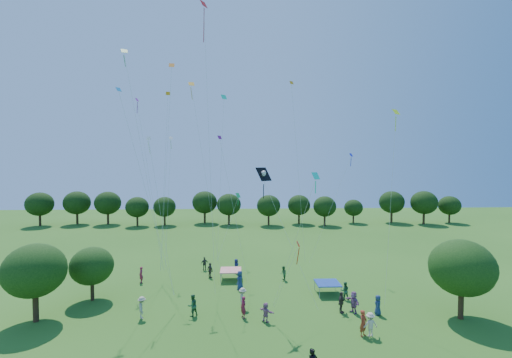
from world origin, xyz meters
The scene contains 41 objects.
near_tree_west centered at (-17.16, 12.92, 4.00)m, with size 4.56×4.56×6.06m.
near_tree_north centered at (-14.58, 16.96, 3.11)m, with size 3.72×3.72×4.80m.
near_tree_east centered at (16.12, 11.98, 4.08)m, with size 4.86×4.86×6.27m.
treeline centered at (-1.73, 55.43, 4.09)m, with size 88.01×8.77×6.77m.
tent_red_stripe centered at (-2.33, 21.84, 1.04)m, with size 2.20×2.20×1.10m.
tent_blue centered at (6.89, 17.51, 1.04)m, with size 2.20×2.20×1.10m.
crowd_person_0 centered at (-1.79, 24.17, 0.79)m, with size 0.78×0.42×1.58m, color navy.
crowd_person_1 centered at (-1.06, 12.84, 0.85)m, with size 0.63×0.41×1.70m, color maroon.
crowd_person_2 centered at (8.13, 16.17, 0.80)m, with size 0.79×0.43×1.60m, color #275B3B.
crowd_person_3 centered at (7.91, 9.53, 0.85)m, with size 1.12×0.50×1.71m, color beige.
crowd_person_4 centered at (-4.56, 22.60, 0.81)m, with size 0.95×0.43×1.62m, color #413834.
crowd_person_5 centered at (8.00, 13.40, 0.88)m, with size 1.65×0.59×1.77m, color #8A5188.
crowd_person_6 centered at (9.84, 12.92, 0.80)m, with size 0.79×0.43×1.61m, color navy.
crowd_person_7 centered at (-11.54, 21.33, 0.83)m, with size 0.62×0.40×1.65m, color maroon.
crowd_person_8 centered at (3.19, 21.36, 0.76)m, with size 0.75×0.41×1.52m, color #265A2E.
crowd_person_9 centered at (-1.10, 14.58, 0.88)m, with size 1.16×0.52×1.77m, color #B0A98D.
crowd_person_10 centered at (-5.44, 25.25, 0.77)m, with size 0.90×0.41×1.54m, color #423D34.
crowd_person_11 centered at (0.67, 12.11, 0.75)m, with size 1.39×0.50×1.49m, color #A35F8E.
crowd_person_12 centered at (-1.35, 18.98, 0.92)m, with size 0.91×0.49×1.84m, color navy.
crowd_person_13 centered at (7.44, 9.62, 0.92)m, with size 0.69×0.44×1.84m, color #9F311C.
crowd_person_14 centered at (-5.14, 13.35, 0.87)m, with size 0.86×0.46×1.74m, color #235230.
crowd_person_15 centered at (-9.09, 13.09, 0.87)m, with size 1.13×0.51×1.73m, color #A59F84.
crowd_person_16 centered at (6.98, 13.41, 0.87)m, with size 1.02×0.46×1.74m, color #3C3330.
pirate_kite centered at (0.68, 14.04, 11.28)m, with size 4.63×3.71×10.64m.
red_high_kite centered at (-4.46, 18.25, 22.14)m, with size 1.63×4.69×26.25m.
small_kite_0 centered at (-8.93, 23.39, 17.58)m, with size 1.09×3.08×21.91m.
small_kite_1 centered at (-9.50, 24.31, 14.59)m, with size 0.49×4.47×19.13m.
small_kite_2 centered at (11.13, 13.32, 13.57)m, with size 1.86×2.17×15.40m.
small_kite_3 centered at (-1.86, 28.14, 7.50)m, with size 2.70×4.47×7.34m.
small_kite_4 centered at (10.20, 24.39, 10.43)m, with size 5.28×1.73×12.16m.
small_kite_5 centered at (-2.43, 18.01, 10.63)m, with size 2.84×1.26×13.59m.
small_kite_6 centered at (-9.17, 24.51, 11.67)m, with size 0.51×4.31×14.07m.
small_kite_7 centered at (3.24, 8.88, 9.59)m, with size 2.75×3.96×10.38m.
small_kite_8 centered at (2.36, 8.95, 5.84)m, with size 1.43×3.44×5.81m.
small_kite_9 centered at (4.77, 23.30, 14.58)m, with size 1.91×0.47×19.89m.
small_kite_10 centered at (-5.64, 21.45, 16.09)m, with size 3.08×0.88×19.25m.
small_kite_11 centered at (-11.71, 20.29, 18.08)m, with size 3.49×1.83×22.01m.
small_kite_12 centered at (-9.61, 14.11, 12.81)m, with size 4.36×0.77×17.01m.
small_kite_13 centered at (-11.87, 24.18, 14.45)m, with size 3.90×4.39×18.32m.
small_kite_14 centered at (-8.60, 15.79, 10.86)m, with size 2.58×2.05×13.32m.
small_kite_15 centered at (-3.44, 27.55, 16.50)m, with size 1.05×4.10×19.40m.
Camera 1 is at (-1.20, -13.84, 12.19)m, focal length 24.00 mm.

